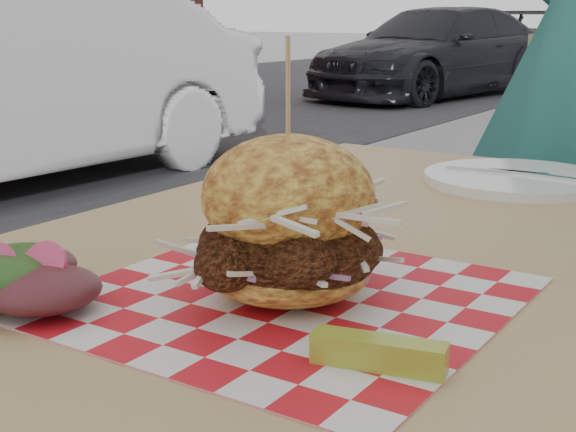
% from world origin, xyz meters
% --- Properties ---
extents(car_dark, '(2.26, 3.99, 1.09)m').
position_xyz_m(car_dark, '(-3.60, 8.71, 0.55)').
color(car_dark, black).
rests_on(car_dark, ground).
extents(patio_table, '(0.80, 1.20, 0.75)m').
position_xyz_m(patio_table, '(0.05, 0.03, 0.67)').
color(patio_table, tan).
rests_on(patio_table, ground).
extents(paper_liner, '(0.36, 0.36, 0.00)m').
position_xyz_m(paper_liner, '(0.04, -0.16, 0.75)').
color(paper_liner, red).
rests_on(paper_liner, patio_table).
extents(sandwich, '(0.20, 0.20, 0.22)m').
position_xyz_m(sandwich, '(0.04, -0.16, 0.81)').
color(sandwich, yellow).
rests_on(sandwich, paper_liner).
extents(pickle_spear, '(0.10, 0.04, 0.02)m').
position_xyz_m(pickle_spear, '(0.17, -0.25, 0.76)').
color(pickle_spear, '#ACAE32').
rests_on(pickle_spear, paper_liner).
extents(side_salad, '(0.13, 0.14, 0.05)m').
position_xyz_m(side_salad, '(-0.14, -0.31, 0.76)').
color(side_salad, '#3F1419').
rests_on(side_salad, patio_table).
extents(place_setting, '(0.27, 0.27, 0.02)m').
position_xyz_m(place_setting, '(0.05, 0.44, 0.76)').
color(place_setting, white).
rests_on(place_setting, patio_table).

